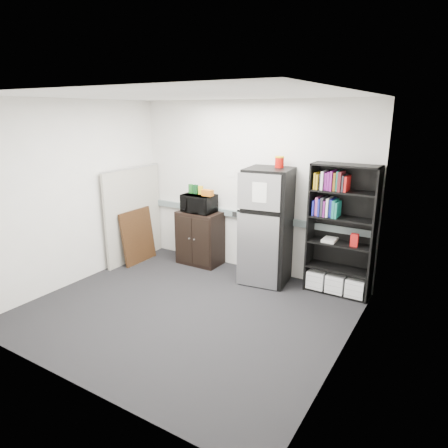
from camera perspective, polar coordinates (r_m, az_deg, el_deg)
name	(u,v)px	position (r m, az deg, el deg)	size (l,w,h in m)	color
floor	(187,310)	(5.40, -5.36, -12.15)	(4.00, 4.00, 0.00)	black
wall_back	(250,188)	(6.36, 3.76, 5.15)	(4.00, 0.02, 2.70)	silver
wall_right	(349,236)	(4.08, 17.38, -1.71)	(0.02, 3.50, 2.70)	silver
wall_left	(75,194)	(6.30, -20.52, 4.06)	(0.02, 3.50, 2.70)	silver
ceiling	(181,95)	(4.77, -6.23, 17.82)	(4.00, 3.50, 0.02)	white
electrical_raceway	(249,216)	(6.44, 3.56, 1.17)	(3.92, 0.05, 0.10)	slate
wall_note	(231,174)	(6.49, 1.00, 7.19)	(0.14, 0.00, 0.10)	white
bookshelf	(341,232)	(5.76, 16.39, -1.09)	(0.90, 0.34, 1.85)	black
cubicle_partition	(134,214)	(7.04, -12.77, 1.36)	(0.06, 1.30, 1.62)	#A09B8E
cabinet	(200,238)	(6.79, -3.45, -1.97)	(0.73, 0.48, 0.91)	black
microwave	(199,203)	(6.61, -3.61, 2.96)	(0.53, 0.36, 0.30)	black
snack_box_a	(191,189)	(6.70, -4.75, 5.05)	(0.07, 0.05, 0.15)	#1B5F21
snack_box_b	(196,189)	(6.64, -4.05, 4.97)	(0.07, 0.05, 0.15)	#0D3C18
snack_box_c	(201,190)	(6.59, -3.34, 4.85)	(0.07, 0.05, 0.14)	gold
snack_bag	(208,193)	(6.46, -2.36, 4.46)	(0.18, 0.10, 0.10)	#C96414
refrigerator	(268,226)	(5.98, 6.24, -0.34)	(0.73, 0.76, 1.74)	black
coffee_can	(279,161)	(5.87, 7.93, 8.88)	(0.13, 0.13, 0.18)	#B00E08
framed_poster	(138,236)	(7.01, -12.19, -1.70)	(0.15, 0.71, 0.91)	black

